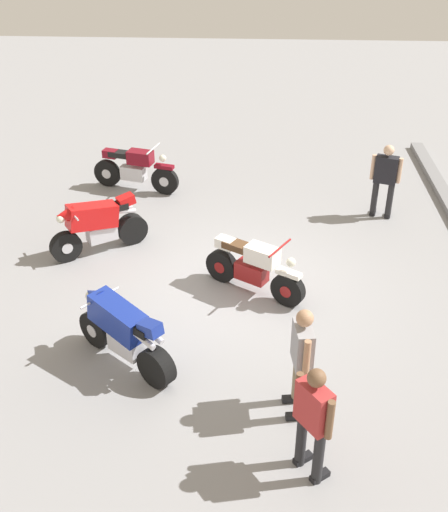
{
  "coord_description": "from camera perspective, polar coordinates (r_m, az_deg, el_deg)",
  "views": [
    {
      "loc": [
        9.32,
        0.3,
        6.29
      ],
      "look_at": [
        0.15,
        -0.19,
        0.75
      ],
      "focal_mm": 44.35,
      "sensor_mm": 36.0,
      "label": 1
    }
  ],
  "objects": [
    {
      "name": "motorcycle_cream_vintage",
      "position": [
        10.9,
        2.7,
        -1.08
      ],
      "size": [
        1.15,
        1.75,
        1.07
      ],
      "rotation": [
        0.0,
        0.0,
        1.03
      ],
      "color": "black",
      "rests_on": "ground"
    },
    {
      "name": "motorcycle_blue_sportbike",
      "position": [
        9.39,
        -9.12,
        -6.7
      ],
      "size": [
        1.35,
        1.66,
        1.14
      ],
      "rotation": [
        0.0,
        0.0,
        4.05
      ],
      "color": "black",
      "rests_on": "ground"
    },
    {
      "name": "motorcycle_red_sportbike",
      "position": [
        12.28,
        -11.33,
        2.82
      ],
      "size": [
        1.26,
        1.72,
        1.14
      ],
      "rotation": [
        0.0,
        0.0,
        5.31
      ],
      "color": "black",
      "rests_on": "ground"
    },
    {
      "name": "motorcycle_maroon_cruiser",
      "position": [
        14.77,
        -8.05,
        7.81
      ],
      "size": [
        0.87,
        2.05,
        1.09
      ],
      "rotation": [
        0.0,
        0.0,
        1.31
      ],
      "color": "black",
      "rests_on": "ground"
    },
    {
      "name": "person_in_gray_shirt",
      "position": [
        8.35,
        7.01,
        -8.94
      ],
      "size": [
        0.65,
        0.35,
        1.67
      ],
      "rotation": [
        0.0,
        0.0,
        4.84
      ],
      "color": "gray",
      "rests_on": "ground"
    },
    {
      "name": "person_in_black_shirt",
      "position": [
        13.64,
        14.33,
        6.9
      ],
      "size": [
        0.42,
        0.63,
        1.62
      ],
      "rotation": [
        0.0,
        0.0,
        2.82
      ],
      "color": "#262628",
      "rests_on": "ground"
    },
    {
      "name": "ground_plane",
      "position": [
        11.25,
        1.02,
        -2.89
      ],
      "size": [
        40.0,
        40.0,
        0.0
      ],
      "primitive_type": "plane",
      "color": "gray"
    },
    {
      "name": "person_in_red_shirt",
      "position": [
        7.6,
        8.02,
        -14.2
      ],
      "size": [
        0.57,
        0.5,
        1.63
      ],
      "rotation": [
        0.0,
        0.0,
        2.2
      ],
      "color": "#262628",
      "rests_on": "ground"
    }
  ]
}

